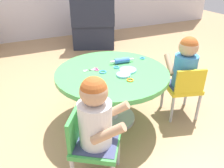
# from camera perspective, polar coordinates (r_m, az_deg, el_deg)

# --- Properties ---
(ground_plane) EXTENTS (10.00, 10.00, 0.00)m
(ground_plane) POSITION_cam_1_polar(r_m,az_deg,el_deg) (2.24, -0.00, -8.68)
(ground_plane) COLOR tan
(craft_table) EXTENTS (0.99, 0.99, 0.51)m
(craft_table) POSITION_cam_1_polar(r_m,az_deg,el_deg) (2.02, -0.00, 0.53)
(craft_table) COLOR silver
(craft_table) RESTS_ON ground
(child_chair_left) EXTENTS (0.42, 0.42, 0.54)m
(child_chair_left) POSITION_cam_1_polar(r_m,az_deg,el_deg) (1.54, -5.32, -14.49)
(child_chair_left) COLOR #B7B7BC
(child_chair_left) RESTS_ON ground
(seated_child_left) EXTENTS (0.44, 0.42, 0.51)m
(seated_child_left) POSITION_cam_1_polar(r_m,az_deg,el_deg) (1.39, -4.12, -7.87)
(seated_child_left) COLOR #3F4772
(seated_child_left) RESTS_ON ground
(child_chair_right) EXTENTS (0.37, 0.37, 0.54)m
(child_chair_right) POSITION_cam_1_polar(r_m,az_deg,el_deg) (2.23, 17.55, -0.96)
(child_chair_right) COLOR #B7B7BC
(child_chair_right) RESTS_ON ground
(seated_child_right) EXTENTS (0.35, 0.41, 0.51)m
(seated_child_right) POSITION_cam_1_polar(r_m,az_deg,el_deg) (2.17, 17.98, 4.77)
(seated_child_right) COLOR #3F4772
(seated_child_right) RESTS_ON ground
(armchair_dark) EXTENTS (0.92, 0.93, 0.85)m
(armchair_dark) POSITION_cam_1_polar(r_m,az_deg,el_deg) (4.15, -4.65, 13.83)
(armchair_dark) COLOR #232838
(armchair_dark) RESTS_ON ground
(rolling_pin) EXTENTS (0.23, 0.06, 0.05)m
(rolling_pin) POSITION_cam_1_polar(r_m,az_deg,el_deg) (2.13, 2.52, 5.89)
(rolling_pin) COLOR #3F72CC
(rolling_pin) RESTS_ON craft_table
(craft_scissors) EXTENTS (0.14, 0.08, 0.01)m
(craft_scissors) POSITION_cam_1_polar(r_m,az_deg,el_deg) (2.00, -4.74, 3.59)
(craft_scissors) COLOR silver
(craft_scissors) RESTS_ON craft_table
(playdough_blob_0) EXTENTS (0.15, 0.15, 0.02)m
(playdough_blob_0) POSITION_cam_1_polar(r_m,az_deg,el_deg) (1.98, 4.03, 3.48)
(playdough_blob_0) COLOR #8CCCF2
(playdough_blob_0) RESTS_ON craft_table
(playdough_blob_1) EXTENTS (0.12, 0.12, 0.02)m
(playdough_blob_1) POSITION_cam_1_polar(r_m,az_deg,el_deg) (1.89, 2.88, 2.32)
(playdough_blob_1) COLOR #8CCCF2
(playdough_blob_1) RESTS_ON craft_table
(cookie_cutter_0) EXTENTS (0.05, 0.05, 0.01)m
(cookie_cutter_0) POSITION_cam_1_polar(r_m,az_deg,el_deg) (2.26, 7.63, 6.47)
(cookie_cutter_0) COLOR #3F99D8
(cookie_cutter_0) RESTS_ON craft_table
(cookie_cutter_1) EXTENTS (0.05, 0.05, 0.01)m
(cookie_cutter_1) POSITION_cam_1_polar(r_m,az_deg,el_deg) (2.04, 1.11, 4.23)
(cookie_cutter_1) COLOR #3F99D8
(cookie_cutter_1) RESTS_ON craft_table
(cookie_cutter_2) EXTENTS (0.06, 0.06, 0.01)m
(cookie_cutter_2) POSITION_cam_1_polar(r_m,az_deg,el_deg) (1.82, 4.59, 1.00)
(cookie_cutter_2) COLOR orange
(cookie_cutter_2) RESTS_ON craft_table
(cookie_cutter_3) EXTENTS (0.06, 0.06, 0.01)m
(cookie_cutter_3) POSITION_cam_1_polar(r_m,az_deg,el_deg) (1.95, -2.34, 3.05)
(cookie_cutter_3) COLOR #3F99D8
(cookie_cutter_3) RESTS_ON craft_table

